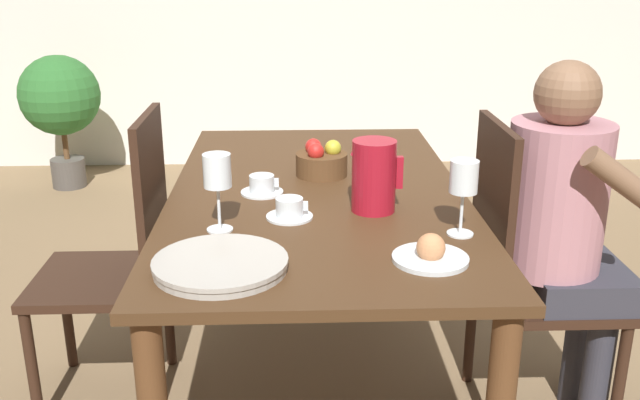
# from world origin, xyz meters

# --- Properties ---
(ground_plane) EXTENTS (20.00, 20.00, 0.00)m
(ground_plane) POSITION_xyz_m (0.00, 0.00, 0.00)
(ground_plane) COLOR #7F6647
(dining_table) EXTENTS (0.94, 1.65, 0.74)m
(dining_table) POSITION_xyz_m (0.00, 0.00, 0.64)
(dining_table) COLOR #472D19
(dining_table) RESTS_ON ground_plane
(chair_person_side) EXTENTS (0.42, 0.42, 0.99)m
(chair_person_side) POSITION_xyz_m (0.65, -0.17, 0.52)
(chair_person_side) COLOR #331E14
(chair_person_side) RESTS_ON ground_plane
(chair_opposite) EXTENTS (0.42, 0.42, 0.99)m
(chair_opposite) POSITION_xyz_m (-0.65, -0.01, 0.52)
(chair_opposite) COLOR #331E14
(chair_opposite) RESTS_ON ground_plane
(person_seated) EXTENTS (0.39, 0.41, 1.18)m
(person_seated) POSITION_xyz_m (0.74, -0.20, 0.70)
(person_seated) COLOR #33333D
(person_seated) RESTS_ON ground_plane
(red_pitcher) EXTENTS (0.15, 0.13, 0.21)m
(red_pitcher) POSITION_xyz_m (0.16, -0.20, 0.85)
(red_pitcher) COLOR #A31423
(red_pitcher) RESTS_ON dining_table
(wine_glass_water) EXTENTS (0.08, 0.08, 0.21)m
(wine_glass_water) POSITION_xyz_m (0.38, -0.40, 0.90)
(wine_glass_water) COLOR white
(wine_glass_water) RESTS_ON dining_table
(wine_glass_juice) EXTENTS (0.08, 0.08, 0.22)m
(wine_glass_juice) POSITION_xyz_m (-0.28, -0.35, 0.90)
(wine_glass_juice) COLOR white
(wine_glass_juice) RESTS_ON dining_table
(teacup_near_person) EXTENTS (0.14, 0.14, 0.06)m
(teacup_near_person) POSITION_xyz_m (-0.09, -0.26, 0.77)
(teacup_near_person) COLOR silver
(teacup_near_person) RESTS_ON dining_table
(teacup_across) EXTENTS (0.14, 0.14, 0.06)m
(teacup_across) POSITION_xyz_m (-0.18, -0.03, 0.77)
(teacup_across) COLOR silver
(teacup_across) RESTS_ON dining_table
(serving_tray) EXTENTS (0.33, 0.33, 0.03)m
(serving_tray) POSITION_xyz_m (-0.25, -0.61, 0.76)
(serving_tray) COLOR #B7B2A8
(serving_tray) RESTS_ON dining_table
(bread_plate) EXTENTS (0.19, 0.19, 0.07)m
(bread_plate) POSITION_xyz_m (0.26, -0.58, 0.76)
(bread_plate) COLOR silver
(bread_plate) RESTS_ON dining_table
(fruit_bowl) EXTENTS (0.18, 0.18, 0.12)m
(fruit_bowl) POSITION_xyz_m (0.02, 0.16, 0.79)
(fruit_bowl) COLOR brown
(fruit_bowl) RESTS_ON dining_table
(potted_plant) EXTENTS (0.51, 0.51, 0.87)m
(potted_plant) POSITION_xyz_m (-1.56, 2.38, 0.58)
(potted_plant) COLOR #4C4742
(potted_plant) RESTS_ON ground_plane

